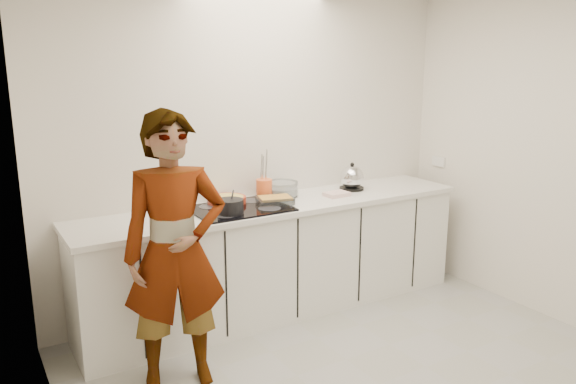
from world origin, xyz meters
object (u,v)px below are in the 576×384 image
hob (240,208)px  saucepan (230,207)px  cook (175,252)px  tart_dish (227,199)px  kettle (352,178)px  baking_dish (275,200)px  mixing_bowl (282,190)px  utensil_crock (264,189)px

hob → saucepan: saucepan is taller
hob → cook: 0.91m
tart_dish → kettle: (1.15, -0.09, 0.06)m
hob → tart_dish: 0.18m
saucepan → baking_dish: saucepan is taller
baking_dish → cook: bearing=-151.9°
mixing_bowl → cook: cook is taller
mixing_bowl → kettle: size_ratio=1.39×
cook → hob: bearing=50.6°
baking_dish → utensil_crock: size_ratio=1.90×
kettle → cook: (-1.84, -0.66, -0.14)m
hob → tart_dish: size_ratio=2.12×
hob → utensil_crock: (0.31, 0.18, 0.07)m
hob → kettle: bearing=4.8°
tart_dish → mixing_bowl: bearing=1.0°
mixing_bowl → cook: size_ratio=0.20×
saucepan → kettle: (1.26, 0.22, 0.03)m
saucepan → cook: bearing=-142.9°
saucepan → kettle: 1.28m
hob → saucepan: bearing=-137.0°
saucepan → baking_dish: (0.43, 0.10, -0.02)m
hob → baking_dish: size_ratio=2.32×
utensil_crock → kettle: bearing=-6.2°
saucepan → baking_dish: 0.44m
kettle → saucepan: bearing=-170.2°
saucepan → mixing_bowl: 0.69m
utensil_crock → cook: (-1.03, -0.75, -0.12)m
utensil_crock → cook: bearing=-144.0°
baking_dish → saucepan: bearing=-166.9°
saucepan → kettle: bearing=9.8°
tart_dish → cook: size_ratio=0.20×
cook → saucepan: bearing=49.5°
baking_dish → mixing_bowl: mixing_bowl is taller
mixing_bowl → utensil_crock: 0.17m
tart_dish → utensil_crock: bearing=0.5°
baking_dish → utensil_crock: utensil_crock is taller
kettle → utensil_crock: kettle is taller
hob → mixing_bowl: size_ratio=2.06×
baking_dish → mixing_bowl: (0.19, 0.21, 0.01)m
baking_dish → utensil_crock: bearing=84.7°
hob → kettle: (1.13, 0.09, 0.09)m
mixing_bowl → kettle: bearing=-8.3°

